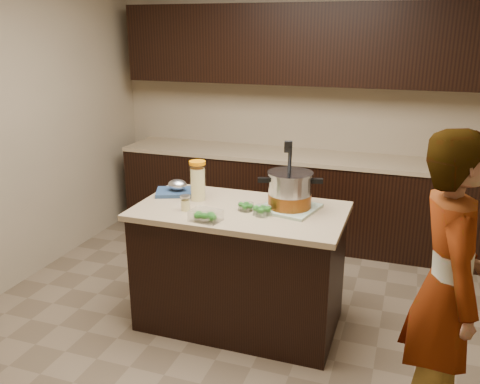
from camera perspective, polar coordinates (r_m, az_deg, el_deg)
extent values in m
plane|color=brown|center=(3.94, 0.00, -14.28)|extent=(4.00, 4.00, 0.00)
cube|color=tan|center=(5.31, 7.20, 9.68)|extent=(4.00, 0.04, 2.70)
cube|color=tan|center=(1.75, -22.30, -8.73)|extent=(4.00, 0.04, 2.70)
cube|color=tan|center=(4.48, -25.14, 6.62)|extent=(0.04, 4.00, 2.70)
cube|color=black|center=(5.24, 6.12, -0.75)|extent=(3.60, 0.60, 0.86)
cube|color=tan|center=(5.12, 6.28, 4.03)|extent=(3.60, 0.63, 0.04)
cube|color=black|center=(5.09, 7.03, 16.12)|extent=(3.60, 0.35, 0.75)
cube|color=black|center=(3.73, 0.00, -8.67)|extent=(1.40, 0.75, 0.86)
cube|color=tan|center=(3.55, 0.00, -2.15)|extent=(1.46, 0.81, 0.04)
cube|color=#5E8C62|center=(3.53, 5.55, -1.80)|extent=(0.43, 0.43, 0.02)
cylinder|color=#B7B7BC|center=(3.49, 5.61, 0.15)|extent=(0.36, 0.36, 0.23)
cylinder|color=brown|center=(3.52, 5.58, -0.92)|extent=(0.37, 0.37, 0.09)
cylinder|color=#B7B7BC|center=(3.46, 5.68, 2.10)|extent=(0.39, 0.39, 0.02)
cube|color=black|center=(3.47, 2.61, 1.36)|extent=(0.08, 0.06, 0.03)
cube|color=black|center=(3.49, 8.68, 1.25)|extent=(0.08, 0.06, 0.03)
cylinder|color=black|center=(3.41, 5.58, 3.03)|extent=(0.06, 0.13, 0.29)
cylinder|color=#E8DA8E|center=(3.69, -4.75, 0.87)|extent=(0.13, 0.13, 0.24)
cylinder|color=white|center=(3.69, -4.76, 1.09)|extent=(0.15, 0.15, 0.27)
cylinder|color=orange|center=(3.65, -4.82, 3.26)|extent=(0.15, 0.15, 0.02)
cylinder|color=#E8DA8E|center=(3.51, -6.14, -1.48)|extent=(0.06, 0.06, 0.07)
cylinder|color=white|center=(3.51, -6.15, -1.31)|extent=(0.07, 0.07, 0.10)
cylinder|color=silver|center=(3.49, -6.18, -0.43)|extent=(0.07, 0.07, 0.02)
cylinder|color=silver|center=(3.50, 0.66, -1.66)|extent=(0.12, 0.12, 0.05)
cylinder|color=silver|center=(3.41, 2.49, -2.11)|extent=(0.15, 0.15, 0.06)
cube|color=silver|center=(3.32, -3.87, -2.64)|extent=(0.21, 0.17, 0.07)
cube|color=navy|center=(3.88, -7.26, -0.01)|extent=(0.35, 0.32, 0.03)
ellipsoid|color=silver|center=(3.85, -7.04, 0.73)|extent=(0.15, 0.12, 0.08)
imported|color=gray|center=(2.83, 22.22, -10.08)|extent=(0.50, 0.67, 1.66)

